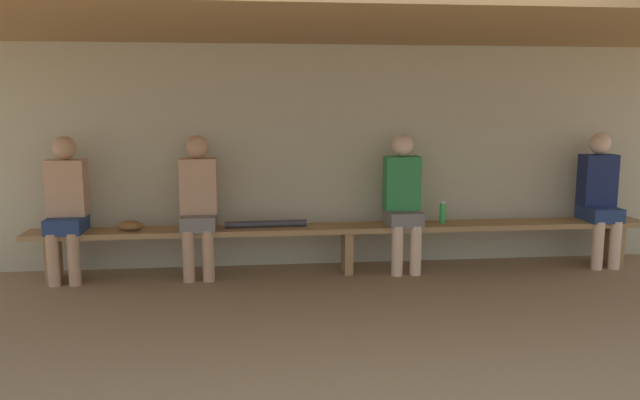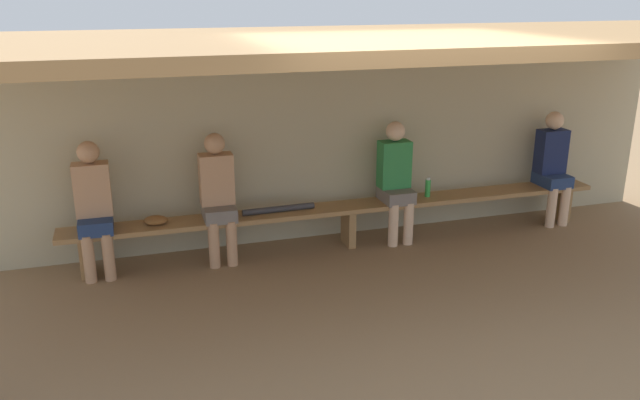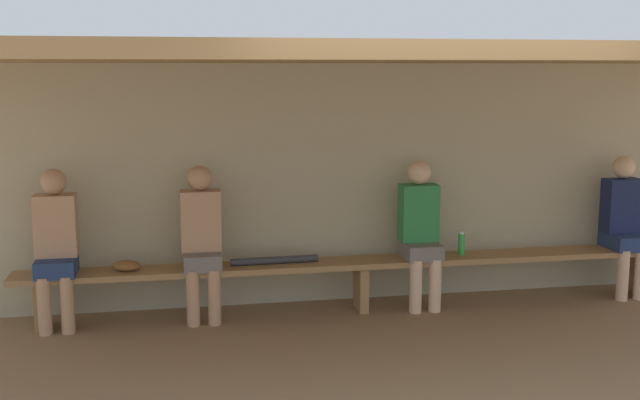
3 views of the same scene
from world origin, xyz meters
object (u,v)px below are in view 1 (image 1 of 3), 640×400
at_px(player_middle, 600,194).
at_px(player_near_post, 198,201).
at_px(player_shirtless_tan, 403,197).
at_px(baseball_bat, 266,224).
at_px(baseball_glove_tan, 130,226).
at_px(player_in_white, 66,203).
at_px(water_bottle_green, 443,213).
at_px(bench, 347,233).

distance_m(player_middle, player_near_post, 3.98).
xyz_separation_m(player_shirtless_tan, baseball_bat, (-1.33, -0.00, -0.24)).
xyz_separation_m(player_near_post, baseball_glove_tan, (-0.63, -0.01, -0.22)).
height_order(player_middle, baseball_glove_tan, player_middle).
distance_m(player_middle, baseball_glove_tan, 4.62).
height_order(player_shirtless_tan, baseball_bat, player_shirtless_tan).
distance_m(player_in_white, water_bottle_green, 3.56).
xyz_separation_m(player_middle, baseball_glove_tan, (-4.61, -0.01, -0.22)).
relative_size(player_in_white, baseball_bat, 1.72).
height_order(water_bottle_green, baseball_bat, water_bottle_green).
height_order(water_bottle_green, baseball_glove_tan, water_bottle_green).
bearing_deg(player_in_white, bench, -0.07).
bearing_deg(baseball_bat, player_shirtless_tan, -1.89).
bearing_deg(player_in_white, baseball_glove_tan, -1.09).
height_order(player_near_post, baseball_glove_tan, player_near_post).
bearing_deg(baseball_glove_tan, water_bottle_green, 15.19).
height_order(baseball_glove_tan, baseball_bat, baseball_glove_tan).
distance_m(baseball_glove_tan, baseball_bat, 1.26).
bearing_deg(player_shirtless_tan, player_in_white, 180.00).
relative_size(player_shirtless_tan, water_bottle_green, 6.07).
distance_m(bench, water_bottle_green, 0.97).
height_order(player_near_post, player_in_white, same).
relative_size(player_near_post, baseball_bat, 1.72).
xyz_separation_m(player_in_white, water_bottle_green, (3.56, 0.02, -0.17)).
bearing_deg(water_bottle_green, baseball_bat, -179.25).
xyz_separation_m(player_near_post, water_bottle_green, (2.36, 0.02, -0.17)).
distance_m(bench, player_middle, 2.59).
xyz_separation_m(bench, player_near_post, (-1.41, 0.00, 0.34)).
bearing_deg(player_middle, water_bottle_green, 179.30).
bearing_deg(baseball_bat, baseball_glove_tan, 178.33).
relative_size(player_near_post, player_in_white, 1.00).
relative_size(bench, player_near_post, 4.49).
xyz_separation_m(player_middle, player_shirtless_tan, (-2.02, 0.00, 0.00)).
distance_m(water_bottle_green, baseball_bat, 1.74).
bearing_deg(player_near_post, player_in_white, 180.00).
bearing_deg(water_bottle_green, player_near_post, -179.52).
bearing_deg(bench, water_bottle_green, 1.37).
distance_m(player_shirtless_tan, baseball_bat, 1.35).
distance_m(bench, player_shirtless_tan, 0.64).
distance_m(player_in_white, player_shirtless_tan, 3.15).
height_order(bench, water_bottle_green, water_bottle_green).
bearing_deg(baseball_bat, player_in_white, 177.88).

